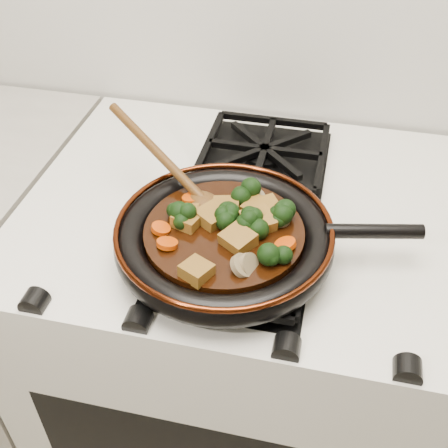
# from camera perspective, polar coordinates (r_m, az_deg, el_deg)

# --- Properties ---
(stove) EXTENTS (0.76, 0.60, 0.90)m
(stove) POSITION_cam_1_polar(r_m,az_deg,el_deg) (1.28, 2.03, -14.00)
(stove) COLOR silver
(stove) RESTS_ON ground
(burner_grate_front) EXTENTS (0.23, 0.23, 0.03)m
(burner_grate_front) POSITION_cam_1_polar(r_m,az_deg,el_deg) (0.83, 0.90, -3.35)
(burner_grate_front) COLOR black
(burner_grate_front) RESTS_ON stove
(burner_grate_back) EXTENTS (0.23, 0.23, 0.03)m
(burner_grate_back) POSITION_cam_1_polar(r_m,az_deg,el_deg) (1.05, 4.13, 7.20)
(burner_grate_back) COLOR black
(burner_grate_back) RESTS_ON stove
(skillet) EXTENTS (0.44, 0.32, 0.05)m
(skillet) POSITION_cam_1_polar(r_m,az_deg,el_deg) (0.82, 0.16, -1.38)
(skillet) COLOR black
(skillet) RESTS_ON burner_grate_front
(braising_sauce) EXTENTS (0.23, 0.23, 0.02)m
(braising_sauce) POSITION_cam_1_polar(r_m,az_deg,el_deg) (0.81, 0.00, -1.12)
(braising_sauce) COLOR black
(braising_sauce) RESTS_ON skillet
(tofu_cube_0) EXTENTS (0.06, 0.06, 0.03)m
(tofu_cube_0) POSITION_cam_1_polar(r_m,az_deg,el_deg) (0.81, 3.43, 0.18)
(tofu_cube_0) COLOR brown
(tofu_cube_0) RESTS_ON braising_sauce
(tofu_cube_1) EXTENTS (0.05, 0.05, 0.02)m
(tofu_cube_1) POSITION_cam_1_polar(r_m,az_deg,el_deg) (0.74, -2.81, -4.80)
(tofu_cube_1) COLOR brown
(tofu_cube_1) RESTS_ON braising_sauce
(tofu_cube_2) EXTENTS (0.05, 0.04, 0.03)m
(tofu_cube_2) POSITION_cam_1_polar(r_m,az_deg,el_deg) (0.83, 0.22, 1.67)
(tofu_cube_2) COLOR brown
(tofu_cube_2) RESTS_ON braising_sauce
(tofu_cube_3) EXTENTS (0.06, 0.06, 0.03)m
(tofu_cube_3) POSITION_cam_1_polar(r_m,az_deg,el_deg) (0.78, 1.45, -1.65)
(tofu_cube_3) COLOR brown
(tofu_cube_3) RESTS_ON braising_sauce
(tofu_cube_4) EXTENTS (0.06, 0.06, 0.03)m
(tofu_cube_4) POSITION_cam_1_polar(r_m,az_deg,el_deg) (0.82, -1.20, 0.76)
(tofu_cube_4) COLOR brown
(tofu_cube_4) RESTS_ON braising_sauce
(tofu_cube_5) EXTENTS (0.06, 0.05, 0.03)m
(tofu_cube_5) POSITION_cam_1_polar(r_m,az_deg,el_deg) (0.83, 3.60, 1.45)
(tofu_cube_5) COLOR brown
(tofu_cube_5) RESTS_ON braising_sauce
(tofu_cube_6) EXTENTS (0.04, 0.04, 0.02)m
(tofu_cube_6) POSITION_cam_1_polar(r_m,az_deg,el_deg) (0.82, -3.67, 0.80)
(tofu_cube_6) COLOR brown
(tofu_cube_6) RESTS_ON braising_sauce
(tofu_cube_7) EXTENTS (0.05, 0.05, 0.02)m
(tofu_cube_7) POSITION_cam_1_polar(r_m,az_deg,el_deg) (0.81, -3.73, 0.39)
(tofu_cube_7) COLOR brown
(tofu_cube_7) RESTS_ON braising_sauce
(tofu_cube_8) EXTENTS (0.05, 0.05, 0.02)m
(tofu_cube_8) POSITION_cam_1_polar(r_m,az_deg,el_deg) (0.83, 4.33, 1.62)
(tofu_cube_8) COLOR brown
(tofu_cube_8) RESTS_ON braising_sauce
(broccoli_floret_0) EXTENTS (0.07, 0.08, 0.06)m
(broccoli_floret_0) POSITION_cam_1_polar(r_m,az_deg,el_deg) (0.76, 5.01, -3.31)
(broccoli_floret_0) COLOR black
(broccoli_floret_0) RESTS_ON braising_sauce
(broccoli_floret_1) EXTENTS (0.09, 0.09, 0.06)m
(broccoli_floret_1) POSITION_cam_1_polar(r_m,az_deg,el_deg) (0.81, 0.76, 0.61)
(broccoli_floret_1) COLOR black
(broccoli_floret_1) RESTS_ON braising_sauce
(broccoli_floret_2) EXTENTS (0.08, 0.08, 0.07)m
(broccoli_floret_2) POSITION_cam_1_polar(r_m,az_deg,el_deg) (0.85, 2.22, 2.80)
(broccoli_floret_2) COLOR black
(broccoli_floret_2) RESTS_ON braising_sauce
(broccoli_floret_3) EXTENTS (0.09, 0.09, 0.07)m
(broccoli_floret_3) POSITION_cam_1_polar(r_m,az_deg,el_deg) (0.80, 3.17, -0.14)
(broccoli_floret_3) COLOR black
(broccoli_floret_3) RESTS_ON braising_sauce
(broccoli_floret_4) EXTENTS (0.07, 0.07, 0.07)m
(broccoli_floret_4) POSITION_cam_1_polar(r_m,az_deg,el_deg) (0.81, 5.61, 0.59)
(broccoli_floret_4) COLOR black
(broccoli_floret_4) RESTS_ON braising_sauce
(broccoli_floret_5) EXTENTS (0.07, 0.08, 0.05)m
(broccoli_floret_5) POSITION_cam_1_polar(r_m,az_deg,el_deg) (0.81, -4.53, 0.66)
(broccoli_floret_5) COLOR black
(broccoli_floret_5) RESTS_ON braising_sauce
(carrot_coin_0) EXTENTS (0.03, 0.03, 0.02)m
(carrot_coin_0) POSITION_cam_1_polar(r_m,az_deg,el_deg) (0.78, -5.79, -1.98)
(carrot_coin_0) COLOR #BC3905
(carrot_coin_0) RESTS_ON braising_sauce
(carrot_coin_1) EXTENTS (0.03, 0.03, 0.02)m
(carrot_coin_1) POSITION_cam_1_polar(r_m,az_deg,el_deg) (0.78, 6.24, -2.07)
(carrot_coin_1) COLOR #BC3905
(carrot_coin_1) RESTS_ON braising_sauce
(carrot_coin_2) EXTENTS (0.03, 0.03, 0.01)m
(carrot_coin_2) POSITION_cam_1_polar(r_m,az_deg,el_deg) (0.86, -3.34, 2.60)
(carrot_coin_2) COLOR #BC3905
(carrot_coin_2) RESTS_ON braising_sauce
(carrot_coin_3) EXTENTS (0.03, 0.03, 0.02)m
(carrot_coin_3) POSITION_cam_1_polar(r_m,az_deg,el_deg) (0.81, -6.43, -0.46)
(carrot_coin_3) COLOR #BC3905
(carrot_coin_3) RESTS_ON braising_sauce
(mushroom_slice_0) EXTENTS (0.04, 0.04, 0.03)m
(mushroom_slice_0) POSITION_cam_1_polar(r_m,az_deg,el_deg) (0.86, 2.65, 3.01)
(mushroom_slice_0) COLOR olive
(mushroom_slice_0) RESTS_ON braising_sauce
(mushroom_slice_1) EXTENTS (0.03, 0.04, 0.03)m
(mushroom_slice_1) POSITION_cam_1_polar(r_m,az_deg,el_deg) (0.75, 2.54, -4.09)
(mushroom_slice_1) COLOR olive
(mushroom_slice_1) RESTS_ON braising_sauce
(mushroom_slice_2) EXTENTS (0.04, 0.04, 0.02)m
(mushroom_slice_2) POSITION_cam_1_polar(r_m,az_deg,el_deg) (0.86, 3.20, 2.80)
(mushroom_slice_2) COLOR olive
(mushroom_slice_2) RESTS_ON braising_sauce
(mushroom_slice_3) EXTENTS (0.03, 0.04, 0.03)m
(mushroom_slice_3) POSITION_cam_1_polar(r_m,az_deg,el_deg) (0.74, 1.84, -4.28)
(mushroom_slice_3) COLOR olive
(mushroom_slice_3) RESTS_ON braising_sauce
(mushroom_slice_4) EXTENTS (0.04, 0.04, 0.02)m
(mushroom_slice_4) POSITION_cam_1_polar(r_m,az_deg,el_deg) (0.82, 5.72, 0.56)
(mushroom_slice_4) COLOR olive
(mushroom_slice_4) RESTS_ON braising_sauce
(wooden_spoon) EXTENTS (0.14, 0.11, 0.24)m
(wooden_spoon) POSITION_cam_1_polar(r_m,az_deg,el_deg) (0.88, -4.82, 5.23)
(wooden_spoon) COLOR #4F2F10
(wooden_spoon) RESTS_ON braising_sauce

